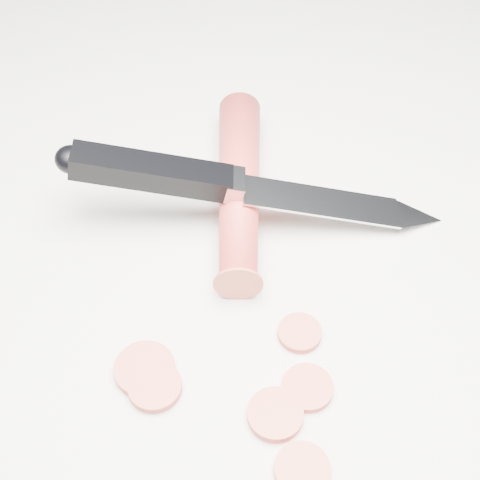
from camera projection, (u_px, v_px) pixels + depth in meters
name	position (u px, v px, depth m)	size (l,w,h in m)	color
ground	(232.00, 326.00, 0.45)	(2.40, 2.40, 0.00)	silver
carrot	(239.00, 186.00, 0.51)	(0.03, 0.03, 0.18)	red
carrot_slice_0	(307.00, 388.00, 0.42)	(0.03, 0.03, 0.01)	#DB533B
carrot_slice_1	(300.00, 333.00, 0.45)	(0.03, 0.03, 0.01)	#DB533B
carrot_slice_2	(302.00, 470.00, 0.39)	(0.03, 0.03, 0.01)	#DB533B
carrot_slice_3	(155.00, 387.00, 0.42)	(0.03, 0.03, 0.01)	#DB533B
carrot_slice_4	(145.00, 369.00, 0.43)	(0.04, 0.04, 0.01)	#DB533B
carrot_slice_5	(275.00, 415.00, 0.41)	(0.03, 0.03, 0.01)	#DB533B
kitchen_knife	(257.00, 185.00, 0.49)	(0.28, 0.14, 0.07)	#B6B8BD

